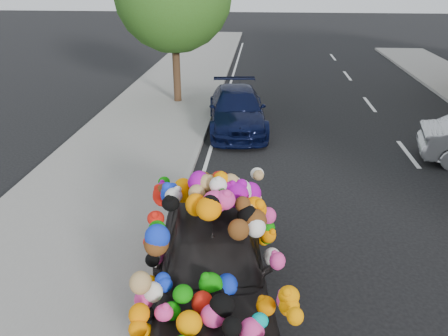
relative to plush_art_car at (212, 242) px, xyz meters
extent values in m
plane|color=black|center=(1.25, 1.36, -1.06)|extent=(100.00, 100.00, 0.00)
cube|color=gray|center=(-3.05, 1.36, -1.00)|extent=(4.00, 60.00, 0.12)
cube|color=gray|center=(-1.10, 1.36, -0.99)|extent=(0.15, 60.00, 0.13)
cylinder|color=#332114|center=(-2.55, 10.86, 0.31)|extent=(0.28, 0.28, 2.73)
imported|color=black|center=(0.00, 0.00, -0.35)|extent=(2.19, 4.35, 1.42)
imported|color=black|center=(-0.11, 8.19, -0.43)|extent=(2.23, 4.51, 1.26)
camera|label=1|loc=(0.64, -5.41, 3.69)|focal=35.00mm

